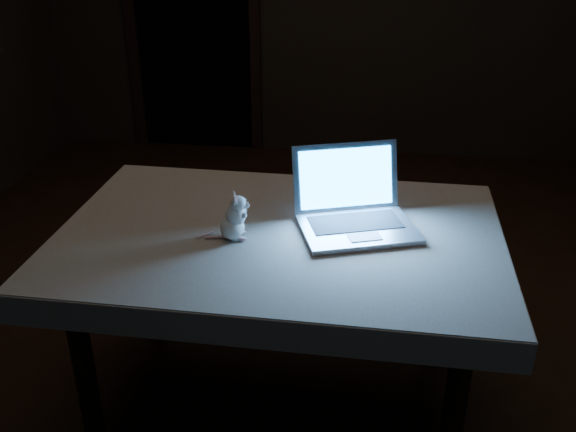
# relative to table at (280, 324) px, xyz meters

# --- Properties ---
(floor) EXTENTS (5.00, 5.00, 0.00)m
(floor) POSITION_rel_table_xyz_m (0.02, 0.47, -0.39)
(floor) COLOR black
(floor) RESTS_ON ground
(doorway) EXTENTS (1.06, 0.36, 2.13)m
(doorway) POSITION_rel_table_xyz_m (-1.08, 2.97, 0.67)
(doorway) COLOR black
(doorway) RESTS_ON back_wall
(table) EXTENTS (1.50, 0.99, 0.79)m
(table) POSITION_rel_table_xyz_m (0.00, 0.00, 0.00)
(table) COLOR black
(table) RESTS_ON floor
(tablecloth) EXTENTS (1.77, 1.37, 0.11)m
(tablecloth) POSITION_rel_table_xyz_m (-0.08, -0.05, 0.35)
(tablecloth) COLOR beige
(tablecloth) RESTS_ON table
(laptop) EXTENTS (0.49, 0.46, 0.27)m
(laptop) POSITION_rel_table_xyz_m (0.28, 0.03, 0.54)
(laptop) COLOR #A5A5A9
(laptop) RESTS_ON tablecloth
(plush_mouse) EXTENTS (0.12, 0.12, 0.17)m
(plush_mouse) POSITION_rel_table_xyz_m (-0.16, -0.07, 0.49)
(plush_mouse) COLOR white
(plush_mouse) RESTS_ON tablecloth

